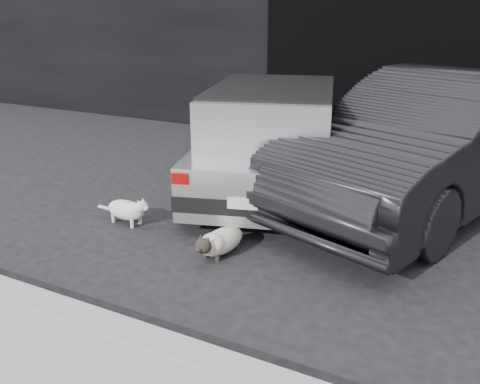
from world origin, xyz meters
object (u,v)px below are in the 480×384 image
at_px(cat_siamese, 219,242).
at_px(cat_white, 128,210).
at_px(silver_hatchback, 273,133).
at_px(second_car, 434,141).

bearing_deg(cat_siamese, cat_white, -2.76).
bearing_deg(silver_hatchback, cat_white, -134.02).
relative_size(cat_siamese, cat_white, 1.18).
xyz_separation_m(second_car, cat_white, (-2.92, -2.24, -0.64)).
bearing_deg(silver_hatchback, second_car, -6.58).
xyz_separation_m(cat_siamese, cat_white, (-1.30, 0.21, 0.03)).
relative_size(silver_hatchback, cat_siamese, 4.68).
height_order(silver_hatchback, cat_siamese, silver_hatchback).
xyz_separation_m(second_car, cat_siamese, (-1.62, -2.45, -0.67)).
relative_size(silver_hatchback, second_car, 0.84).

